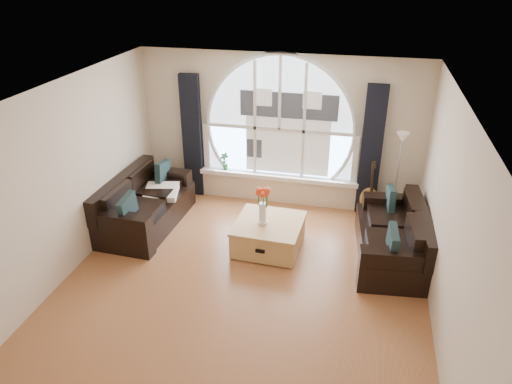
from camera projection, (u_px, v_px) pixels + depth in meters
name	position (u px, v px, depth m)	size (l,w,h in m)	color
ground	(241.00, 288.00, 6.60)	(5.00, 5.50, 0.01)	brown
ceiling	(238.00, 97.00, 5.38)	(5.00, 5.50, 0.01)	silver
wall_back	(280.00, 131.00, 8.38)	(5.00, 0.01, 2.70)	beige
wall_front	(147.00, 368.00, 3.60)	(5.00, 0.01, 2.70)	beige
wall_left	(63.00, 183.00, 6.49)	(0.01, 5.50, 2.70)	beige
wall_right	(449.00, 225.00, 5.48)	(0.01, 5.50, 2.70)	beige
attic_slope	(437.00, 141.00, 5.10)	(0.92, 5.50, 0.72)	silver
arched_window	(280.00, 116.00, 8.23)	(2.60, 0.06, 2.15)	silver
window_sill	(278.00, 176.00, 8.67)	(2.90, 0.22, 0.08)	white
window_frame	(279.00, 117.00, 8.21)	(2.76, 0.08, 2.15)	white
neighbor_house	(288.00, 124.00, 8.25)	(1.70, 0.02, 1.50)	silver
curtain_left	(192.00, 137.00, 8.69)	(0.35, 0.12, 2.30)	black
curtain_right	(371.00, 152.00, 8.04)	(0.35, 0.12, 2.30)	black
sofa_left	(146.00, 204.00, 7.96)	(0.97, 1.94, 0.86)	black
sofa_right	(393.00, 235.00, 7.08)	(0.93, 1.87, 0.83)	black
coffee_chest	(269.00, 234.00, 7.39)	(1.02, 1.02, 0.50)	tan
throw_blanket	(161.00, 192.00, 8.14)	(0.55, 0.55, 0.10)	silver
vase_flowers	(263.00, 201.00, 7.09)	(0.24, 0.24, 0.70)	white
floor_lamp	(397.00, 178.00, 7.93)	(0.24, 0.24, 1.60)	#B2B2B2
guitar	(371.00, 187.00, 8.23)	(0.36, 0.24, 1.06)	brown
potted_plant	(225.00, 161.00, 8.78)	(0.17, 0.12, 0.33)	#1E6023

